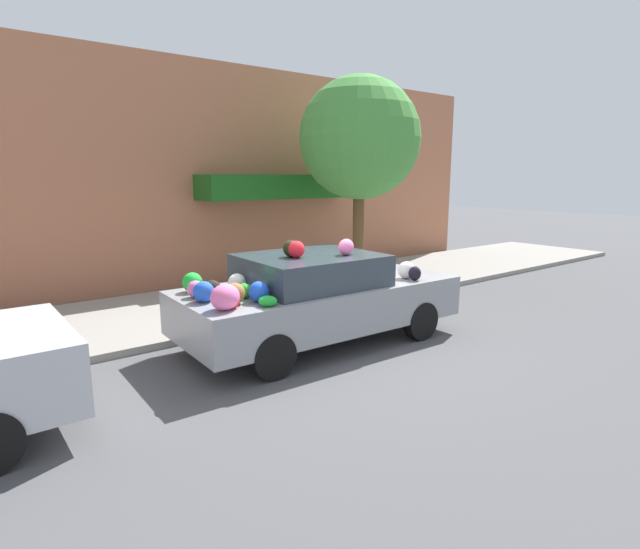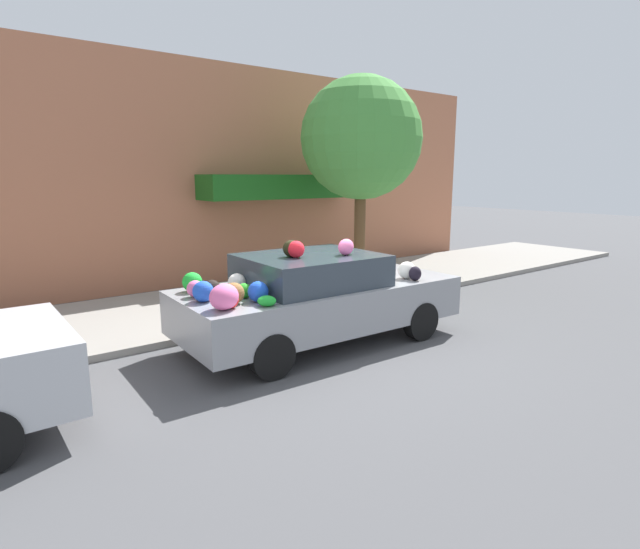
{
  "view_description": "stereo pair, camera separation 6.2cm",
  "coord_description": "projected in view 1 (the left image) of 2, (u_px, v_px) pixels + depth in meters",
  "views": [
    {
      "loc": [
        -4.32,
        -5.6,
        2.41
      ],
      "look_at": [
        0.0,
        0.01,
        1.01
      ],
      "focal_mm": 28.0,
      "sensor_mm": 36.0,
      "label": 1
    },
    {
      "loc": [
        -4.27,
        -5.64,
        2.41
      ],
      "look_at": [
        0.0,
        0.01,
        1.01
      ],
      "focal_mm": 28.0,
      "sensor_mm": 36.0,
      "label": 2
    }
  ],
  "objects": [
    {
      "name": "ground_plane",
      "position": [
        320.0,
        341.0,
        7.4
      ],
      "size": [
        60.0,
        60.0,
        0.0
      ],
      "primitive_type": "plane",
      "color": "#4C4C4F"
    },
    {
      "name": "sidewalk_curb",
      "position": [
        234.0,
        302.0,
        9.49
      ],
      "size": [
        24.0,
        3.2,
        0.11
      ],
      "color": "gray",
      "rests_on": "ground"
    },
    {
      "name": "building_facade",
      "position": [
        188.0,
        176.0,
        10.84
      ],
      "size": [
        18.0,
        1.2,
        4.87
      ],
      "color": "#B26B4C",
      "rests_on": "ground"
    },
    {
      "name": "street_tree",
      "position": [
        360.0,
        139.0,
        10.41
      ],
      "size": [
        2.54,
        2.54,
        4.36
      ],
      "color": "brown",
      "rests_on": "sidewalk_curb"
    },
    {
      "name": "fire_hydrant",
      "position": [
        280.0,
        288.0,
        8.88
      ],
      "size": [
        0.2,
        0.2,
        0.7
      ],
      "color": "gold",
      "rests_on": "sidewalk_curb"
    },
    {
      "name": "art_car",
      "position": [
        317.0,
        296.0,
        7.23
      ],
      "size": [
        4.18,
        1.87,
        1.55
      ],
      "rotation": [
        0.0,
        0.0,
        -0.03
      ],
      "color": "gray",
      "rests_on": "ground"
    }
  ]
}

